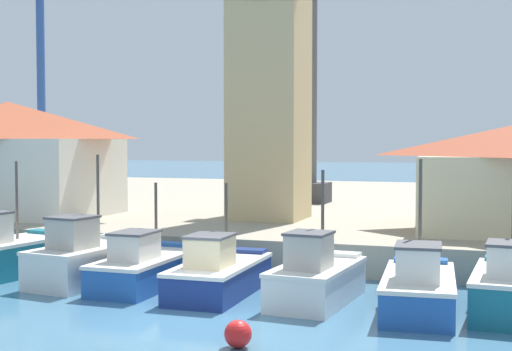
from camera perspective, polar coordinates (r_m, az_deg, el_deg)
The scene contains 14 objects.
ground_plane at distance 20.01m, azimuth -5.34°, elevation -11.28°, with size 300.00×300.00×0.00m, color teal.
quay_wharf at distance 45.59m, azimuth 8.57°, elevation -2.64°, with size 120.00×40.00×1.21m, color #9E937F.
fishing_boat_left_outer at distance 27.18m, azimuth -19.61°, elevation -5.94°, with size 2.84×5.34×4.13m.
fishing_boat_left_inner at distance 25.19m, azimuth -13.36°, elevation -6.54°, with size 2.72×4.70×4.39m.
fishing_boat_mid_left at distance 24.24m, azimuth -8.75°, elevation -7.22°, with size 2.10×5.15×3.44m.
fishing_boat_center at distance 22.76m, azimuth -2.99°, elevation -7.83°, with size 2.20×4.92×3.51m.
fishing_boat_mid_right at distance 21.64m, azimuth 4.83°, elevation -8.17°, with size 2.32×4.37×3.98m.
fishing_boat_right_inner at distance 21.01m, azimuth 12.88°, elevation -8.73°, with size 2.35×5.07×4.34m.
fishing_boat_right_outer at distance 21.30m, azimuth 19.76°, elevation -8.49°, with size 2.28×4.48×3.62m.
clock_tower at distance 33.79m, azimuth 1.07°, elevation 10.82°, with size 3.79×3.79×17.53m.
warehouse_left at distance 37.65m, azimuth -19.20°, elevation 1.43°, with size 10.41×6.49×5.63m.
port_crane_near at distance 51.29m, azimuth -16.63°, elevation 7.94°, with size 2.08×11.19×21.02m.
port_crane_far at distance 42.83m, azimuth 4.65°, elevation 8.35°, with size 2.93×8.84×19.84m.
mooring_buoy at distance 17.11m, azimuth -1.45°, elevation -12.56°, with size 0.66×0.66×0.66m, color red.
Camera 1 is at (7.90, -17.74, 4.83)m, focal length 50.00 mm.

